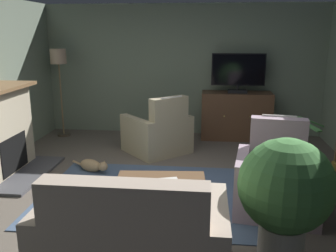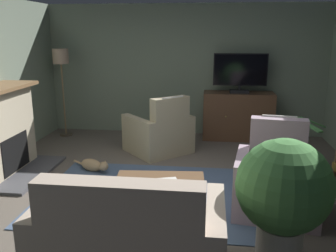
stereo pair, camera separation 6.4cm
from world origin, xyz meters
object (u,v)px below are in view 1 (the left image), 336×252
Objects in this scene: sofa_floral at (133,243)px; armchair_beside_cabinet at (276,182)px; tv_remote at (155,183)px; potted_plant_small_fern_corner at (285,191)px; potted_plant_on_hearth_side at (295,157)px; floor_lamp at (59,65)px; tv_cabinet at (236,117)px; cat at (93,165)px; television at (238,72)px; folded_newspaper at (165,182)px; coffee_table at (161,184)px; armchair_by_fireplace at (158,134)px.

sofa_floral is 1.97m from armchair_beside_cabinet.
tv_remote is 1.36m from potted_plant_small_fern_corner.
potted_plant_on_hearth_side is (1.85, 1.69, -0.22)m from tv_remote.
floor_lamp is at bearing 142.80° from armchair_beside_cabinet.
floor_lamp reaches higher than potted_plant_on_hearth_side.
tv_cabinet is 3.03m from cat.
potted_plant_small_fern_corner is at bearing -88.17° from tv_cabinet.
armchair_beside_cabinet is at bearing -112.06° from potted_plant_on_hearth_side.
tv_cabinet is 0.87m from television.
floor_lamp reaches higher than folded_newspaper.
television is 0.98× the size of coffee_table.
armchair_beside_cabinet is (1.24, 0.38, -0.11)m from folded_newspaper.
tv_cabinet is at bearing 36.06° from armchair_by_fireplace.
armchair_by_fireplace is at bearing 93.96° from sofa_floral.
tv_remote is at bearing -50.53° from cat.
floor_lamp is (-2.32, 3.23, 0.95)m from tv_remote.
tv_remote is at bearing -107.92° from tv_cabinet.
sofa_floral is 2.40× the size of cat.
coffee_table is 4.02m from floor_lamp.
tv_cabinet is 1.15× the size of potted_plant_small_fern_corner.
sofa_floral is at bearing -95.05° from coffee_table.
television is 3.49m from coffee_table.
armchair_beside_cabinet reaches higher than tv_remote.
folded_newspaper is 0.47× the size of cat.
television reaches higher than armchair_beside_cabinet.
sofa_floral is (-0.05, -0.94, -0.12)m from tv_remote.
armchair_beside_cabinet is (1.63, -1.95, 0.01)m from armchair_by_fireplace.
tv_remote is (-1.10, -3.35, -0.84)m from television.
potted_plant_small_fern_corner is (-0.12, -0.99, 0.34)m from armchair_beside_cabinet.
cat is at bearing 140.85° from potted_plant_small_fern_corner.
coffee_table is at bearing -139.40° from potted_plant_on_hearth_side.
floor_lamp is (-1.18, 1.85, 1.31)m from cat.
armchair_beside_cabinet is at bearing -85.13° from television.
sofa_floral is at bearing -116.28° from folded_newspaper.
cat is at bearing -174.08° from potted_plant_on_hearth_side.
folded_newspaper is 1.30m from potted_plant_small_fern_corner.
armchair_by_fireplace is 1.53× the size of potted_plant_on_hearth_side.
television is at bearing 34.59° from armchair_by_fireplace.
armchair_beside_cabinet is 2.67m from cat.
floor_lamp reaches higher than armchair_beside_cabinet.
sofa_floral reaches higher than tv_remote.
tv_cabinet is 7.80× the size of tv_remote.
armchair_by_fireplace is 0.75× the size of floor_lamp.
potted_plant_on_hearth_side reaches higher than folded_newspaper.
sofa_floral is at bearing -170.48° from tv_remote.
floor_lamp reaches higher than potted_plant_small_fern_corner.
floor_lamp reaches higher than armchair_by_fireplace.
floor_lamp is (-2.04, 0.83, 1.08)m from armchair_by_fireplace.
coffee_table is at bearing 108.66° from folded_newspaper.
floor_lamp reaches higher than tv_cabinet.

